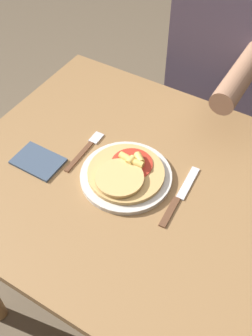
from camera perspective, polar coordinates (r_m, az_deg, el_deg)
name	(u,v)px	position (r m, az deg, el deg)	size (l,w,h in m)	color
ground_plane	(130,294)	(1.75, 0.57, -17.78)	(8.00, 8.00, 0.00)	brown
dining_table	(132,206)	(1.19, 0.81, -5.54)	(0.95, 0.81, 0.78)	olive
plate	(126,176)	(1.07, 0.00, -1.16)	(0.25, 0.25, 0.01)	beige
pizza	(125,172)	(1.05, -0.09, -0.65)	(0.21, 0.21, 0.04)	tan
fork	(86,149)	(1.15, -5.78, 2.81)	(0.03, 0.18, 0.00)	brown
knife	(179,197)	(1.04, 7.74, -4.15)	(0.03, 0.22, 0.00)	brown
napkin	(38,161)	(1.13, -12.63, 0.98)	(0.14, 0.10, 0.01)	#38475B
person_diner	(225,73)	(1.53, 14.14, 13.19)	(0.38, 0.52, 1.26)	#2D2D38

